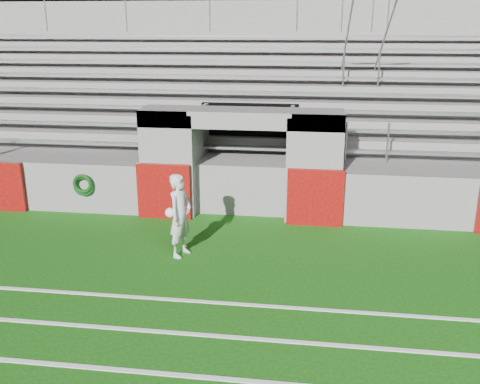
# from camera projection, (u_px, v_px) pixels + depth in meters

# --- Properties ---
(ground) EXTENTS (90.00, 90.00, 0.00)m
(ground) POSITION_uv_depth(u_px,v_px,m) (216.00, 276.00, 10.02)
(ground) COLOR #124A0C
(ground) RESTS_ON ground
(stadium_structure) EXTENTS (26.00, 8.48, 5.42)m
(stadium_structure) POSITION_uv_depth(u_px,v_px,m) (260.00, 123.00, 17.10)
(stadium_structure) COLOR slate
(stadium_structure) RESTS_ON ground
(goalkeeper_with_ball) EXTENTS (0.59, 0.72, 1.71)m
(goalkeeper_with_ball) POSITION_uv_depth(u_px,v_px,m) (180.00, 215.00, 10.68)
(goalkeeper_with_ball) COLOR silver
(goalkeeper_with_ball) RESTS_ON ground
(hose_coil) EXTENTS (0.53, 0.15, 0.58)m
(hose_coil) POSITION_uv_depth(u_px,v_px,m) (83.00, 185.00, 13.06)
(hose_coil) COLOR #0B3815
(hose_coil) RESTS_ON ground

